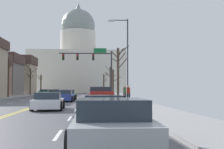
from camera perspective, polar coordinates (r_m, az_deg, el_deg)
The scene contains 25 objects.
ground at distance 28.89m, azimuth -13.16°, elevation -5.50°, with size 20.00×180.00×0.20m.
signal_gantry at distance 44.37m, azimuth -3.64°, elevation 2.47°, with size 7.91×0.41×7.35m.
street_lamp_right at distance 29.80m, azimuth 2.56°, elevation 4.15°, with size 2.04×0.24×8.34m.
capitol_building at distance 103.85m, azimuth -6.57°, elevation 2.15°, with size 31.48×20.83×31.65m.
sedan_near_00 at distance 39.61m, azimuth -8.39°, elevation -3.89°, with size 2.04×4.42×1.30m.
sedan_near_01 at distance 33.55m, azimuth -9.09°, elevation -4.15°, with size 2.11×4.43×1.27m.
pickup_truck_near_02 at distance 27.57m, azimuth -2.25°, elevation -4.22°, with size 2.46×5.60×1.62m.
sedan_near_03 at distance 21.04m, azimuth -12.13°, elevation -5.13°, with size 2.17×4.34×1.20m.
sedan_near_04 at distance 13.99m, azimuth -1.71°, elevation -6.48°, with size 2.14×4.45×1.16m.
sedan_near_05 at distance 7.60m, azimuth -0.31°, elevation -9.53°, with size 2.05×4.60×1.22m.
sedan_oncoming_00 at distance 52.49m, azimuth -11.10°, elevation -3.62°, with size 2.13×4.42×1.21m.
sedan_oncoming_01 at distance 64.37m, azimuth -12.91°, elevation -3.38°, with size 2.06×4.29×1.26m.
sedan_oncoming_02 at distance 73.31m, azimuth -11.75°, elevation -3.33°, with size 2.02×4.49×1.20m.
sedan_oncoming_03 at distance 84.52m, azimuth -10.67°, elevation -3.24°, with size 2.01×4.43×1.19m.
flank_building_03 at distance 76.82m, azimuth -19.60°, elevation -0.11°, with size 13.46×8.95×9.28m.
bare_tree_00 at distance 79.70m, azimuth -1.58°, elevation -1.73°, with size 1.27×1.96×5.40m.
bare_tree_01 at distance 78.64m, azimuth -13.53°, elevation -1.72°, with size 1.47×1.77×4.86m.
bare_tree_02 at distance 36.99m, azimuth 1.25°, elevation 0.81°, with size 2.18×2.64×6.66m.
bare_tree_03 at distance 63.51m, azimuth -15.43°, elevation -0.96°, with size 2.66×2.19×6.54m.
bare_tree_04 at distance 60.79m, azimuth -0.32°, elevation -1.10°, with size 1.90×1.35×6.03m.
bare_tree_05 at distance 49.30m, azimuth -19.34°, elevation -0.16°, with size 2.74×1.91×6.24m.
bare_tree_06 at distance 53.24m, azimuth 0.22°, elevation -1.41°, with size 3.12×2.63×4.86m.
pedestrian_00 at distance 32.60m, azimuth 2.45°, elevation -3.42°, with size 0.35×0.34×1.65m.
pedestrian_01 at distance 28.70m, azimuth 3.17°, elevation -3.53°, with size 0.35×0.34×1.63m.
bicycle_parked at distance 30.79m, azimuth 2.40°, elevation -4.52°, with size 0.12×1.77×0.85m.
Camera 1 is at (4.53, -28.49, 1.48)m, focal length 47.54 mm.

